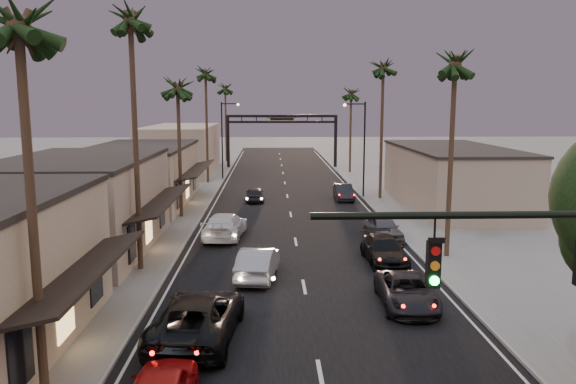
{
  "coord_description": "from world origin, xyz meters",
  "views": [
    {
      "loc": [
        -1.62,
        -7.31,
        8.91
      ],
      "look_at": [
        -0.35,
        32.87,
        2.5
      ],
      "focal_mm": 35.0,
      "sensor_mm": 36.0,
      "label": 1
    }
  ],
  "objects": [
    {
      "name": "road",
      "position": [
        0.0,
        45.0,
        0.0
      ],
      "size": [
        14.0,
        120.0,
        0.02
      ],
      "primitive_type": "cube",
      "color": "black",
      "rests_on": "ground"
    },
    {
      "name": "sidewalk_left",
      "position": [
        -9.5,
        52.0,
        0.06
      ],
      "size": [
        5.0,
        92.0,
        0.12
      ],
      "primitive_type": "cube",
      "color": "slate",
      "rests_on": "ground"
    },
    {
      "name": "building_right",
      "position": [
        14.0,
        40.0,
        2.5
      ],
      "size": [
        8.0,
        18.0,
        5.0
      ],
      "primitive_type": "cube",
      "color": "gray",
      "rests_on": "ground"
    },
    {
      "name": "curbside_grey",
      "position": [
        5.8,
        28.55,
        0.76
      ],
      "size": [
        2.24,
        4.61,
        1.51
      ],
      "primitive_type": "imported",
      "rotation": [
        0.0,
        0.0,
        0.1
      ],
      "color": "#4A4A4E",
      "rests_on": "ground"
    },
    {
      "name": "palm_lc",
      "position": [
        -8.6,
        36.0,
        10.47
      ],
      "size": [
        3.2,
        3.2,
        12.2
      ],
      "color": "#38281C",
      "rests_on": "ground"
    },
    {
      "name": "palm_ra",
      "position": [
        8.6,
        24.0,
        11.44
      ],
      "size": [
        3.2,
        3.2,
        13.2
      ],
      "color": "#38281C",
      "rests_on": "ground"
    },
    {
      "name": "oncoming_pickup",
      "position": [
        -4.4,
        13.06,
        0.88
      ],
      "size": [
        3.49,
        6.57,
        1.76
      ],
      "primitive_type": "imported",
      "rotation": [
        0.0,
        0.0,
        3.05
      ],
      "color": "black",
      "rests_on": "ground"
    },
    {
      "name": "storefront_far",
      "position": [
        -13.0,
        42.0,
        2.5
      ],
      "size": [
        8.0,
        16.0,
        5.0
      ],
      "primitive_type": "cube",
      "color": "tan",
      "rests_on": "ground"
    },
    {
      "name": "storefront_dist",
      "position": [
        -13.0,
        65.0,
        3.0
      ],
      "size": [
        8.0,
        20.0,
        6.0
      ],
      "primitive_type": "cube",
      "color": "gray",
      "rests_on": "ground"
    },
    {
      "name": "oncoming_dgrey",
      "position": [
        -3.04,
        43.12,
        0.66
      ],
      "size": [
        1.74,
        3.96,
        1.33
      ],
      "primitive_type": "imported",
      "rotation": [
        0.0,
        0.0,
        3.19
      ],
      "color": "black",
      "rests_on": "ground"
    },
    {
      "name": "storefront_mid",
      "position": [
        -13.0,
        26.0,
        2.75
      ],
      "size": [
        8.0,
        14.0,
        5.5
      ],
      "primitive_type": "cube",
      "color": "gray",
      "rests_on": "ground"
    },
    {
      "name": "palm_lb",
      "position": [
        -8.6,
        22.0,
        13.39
      ],
      "size": [
        3.2,
        3.2,
        15.2
      ],
      "color": "#38281C",
      "rests_on": "ground"
    },
    {
      "name": "curbside_far",
      "position": [
        5.15,
        43.75,
        0.73
      ],
      "size": [
        1.55,
        4.42,
        1.45
      ],
      "primitive_type": "imported",
      "rotation": [
        0.0,
        0.0,
        0.0
      ],
      "color": "black",
      "rests_on": "ground"
    },
    {
      "name": "streetlight_left",
      "position": [
        -6.92,
        58.0,
        5.33
      ],
      "size": [
        2.13,
        0.3,
        9.0
      ],
      "color": "black",
      "rests_on": "ground"
    },
    {
      "name": "sidewalk_right",
      "position": [
        9.5,
        52.0,
        0.06
      ],
      "size": [
        5.0,
        92.0,
        0.12
      ],
      "primitive_type": "cube",
      "color": "slate",
      "rests_on": "ground"
    },
    {
      "name": "oncoming_silver",
      "position": [
        -2.29,
        20.5,
        0.8
      ],
      "size": [
        2.32,
        5.06,
        1.61
      ],
      "primitive_type": "imported",
      "rotation": [
        0.0,
        0.0,
        3.01
      ],
      "color": "#9A9A9F",
      "rests_on": "ground"
    },
    {
      "name": "palm_far",
      "position": [
        -8.3,
        78.0,
        11.44
      ],
      "size": [
        3.2,
        3.2,
        13.2
      ],
      "color": "#38281C",
      "rests_on": "ground"
    },
    {
      "name": "arch",
      "position": [
        0.0,
        70.0,
        5.53
      ],
      "size": [
        15.2,
        0.4,
        7.27
      ],
      "color": "black",
      "rests_on": "ground"
    },
    {
      "name": "curbside_near",
      "position": [
        4.36,
        16.25,
        0.69
      ],
      "size": [
        2.46,
        5.03,
        1.38
      ],
      "primitive_type": "imported",
      "rotation": [
        0.0,
        0.0,
        -0.04
      ],
      "color": "black",
      "rests_on": "ground"
    },
    {
      "name": "palm_la",
      "position": [
        -8.6,
        9.0,
        11.44
      ],
      "size": [
        3.2,
        3.2,
        13.2
      ],
      "color": "#38281C",
      "rests_on": "ground"
    },
    {
      "name": "oncoming_white",
      "position": [
        -4.67,
        29.23,
        0.84
      ],
      "size": [
        2.92,
        6.0,
        1.68
      ],
      "primitive_type": "imported",
      "rotation": [
        0.0,
        0.0,
        3.04
      ],
      "color": "silver",
      "rests_on": "ground"
    },
    {
      "name": "palm_ld",
      "position": [
        -8.6,
        55.0,
        12.42
      ],
      "size": [
        3.2,
        3.2,
        14.2
      ],
      "color": "#38281C",
      "rests_on": "ground"
    },
    {
      "name": "ground",
      "position": [
        0.0,
        40.0,
        0.0
      ],
      "size": [
        200.0,
        200.0,
        0.0
      ],
      "primitive_type": "plane",
      "color": "slate",
      "rests_on": "ground"
    },
    {
      "name": "palm_rc",
      "position": [
        8.6,
        64.0,
        10.47
      ],
      "size": [
        3.2,
        3.2,
        12.2
      ],
      "color": "#38281C",
      "rests_on": "ground"
    },
    {
      "name": "palm_rb",
      "position": [
        8.6,
        44.0,
        12.42
      ],
      "size": [
        3.2,
        3.2,
        14.2
      ],
      "color": "#38281C",
      "rests_on": "ground"
    },
    {
      "name": "streetlight_right",
      "position": [
        6.92,
        45.0,
        5.33
      ],
      "size": [
        2.13,
        0.3,
        9.0
      ],
      "color": "black",
      "rests_on": "ground"
    },
    {
      "name": "curbside_black",
      "position": [
        4.73,
        23.05,
        0.73
      ],
      "size": [
        2.21,
        5.1,
        1.46
      ],
      "primitive_type": "imported",
      "rotation": [
        0.0,
        0.0,
        0.03
      ],
      "color": "black",
      "rests_on": "ground"
    }
  ]
}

